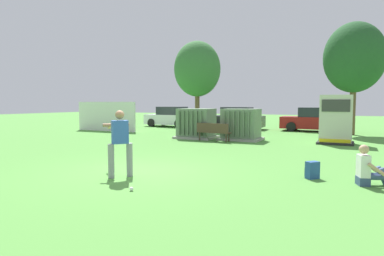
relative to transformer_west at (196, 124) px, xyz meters
name	(u,v)px	position (x,y,z in m)	size (l,w,h in m)	color
ground_plane	(138,172)	(2.35, -8.87, -0.79)	(96.00, 96.00, 0.00)	#51933D
fence_panel	(106,116)	(-7.60, 1.63, 0.21)	(4.80, 0.12, 2.00)	white
transformer_west	(196,124)	(0.00, 0.00, 0.00)	(2.10, 1.70, 1.62)	#9E9B93
transformer_mid_west	(241,125)	(2.45, 0.25, 0.00)	(2.10, 1.70, 1.62)	#9E9B93
generator_enclosure	(336,120)	(6.98, 0.62, 0.35)	(1.60, 1.40, 2.30)	#262626
park_bench	(213,131)	(1.38, -0.95, -0.25)	(1.84, 0.63, 0.92)	#4C3828
batter	(120,140)	(2.29, -9.58, 0.19)	(1.40, 1.22, 1.74)	gray
sports_ball	(131,189)	(3.42, -10.63, -0.74)	(0.09, 0.09, 0.09)	white
seated_spectator	(368,169)	(8.09, -7.79, -0.41)	(0.78, 0.64, 0.96)	#384C75
backpack	(312,170)	(6.84, -7.60, -0.57)	(0.37, 0.38, 0.44)	#264C8C
tree_left	(197,69)	(-2.39, 5.26, 3.52)	(3.28, 3.28, 6.28)	brown
tree_center_left	(354,58)	(7.62, 5.90, 3.82)	(3.51, 3.51, 6.71)	brown
parked_car_leftmost	(171,117)	(-5.72, 7.32, -0.04)	(4.32, 2.16, 1.62)	silver
parked_car_left_of_center	(235,119)	(-0.19, 7.24, -0.04)	(4.27, 2.06, 1.62)	black
parked_car_right_of_center	(314,120)	(5.27, 7.58, -0.04)	(4.24, 1.99, 1.62)	maroon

